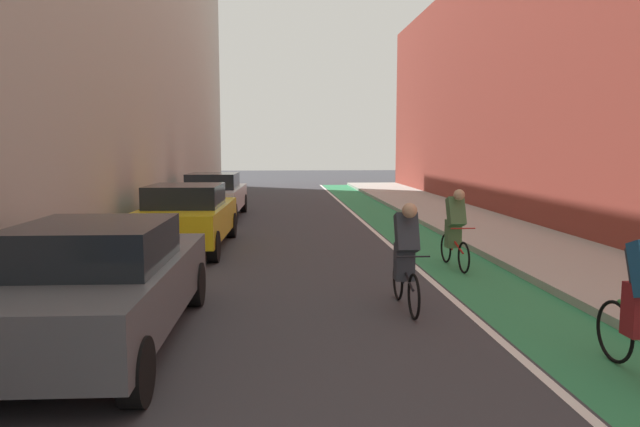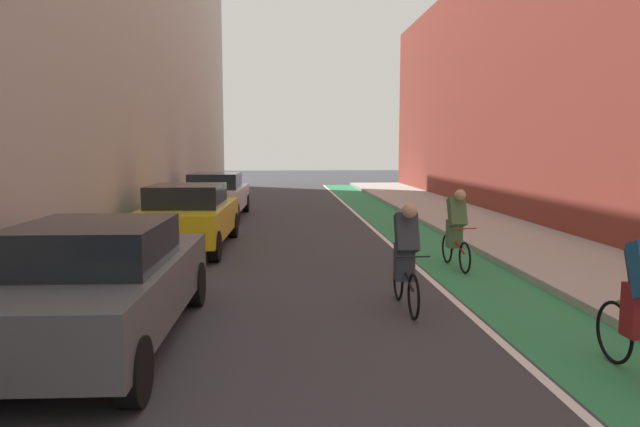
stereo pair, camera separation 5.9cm
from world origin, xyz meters
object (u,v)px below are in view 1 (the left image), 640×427
object	(u,v)px
parked_sedan_yellow_cab	(187,216)
cyclist_trailing	(406,255)
parked_sedan_gray	(101,283)
parked_sedan_white	(214,195)
cyclist_far	(455,226)

from	to	relation	value
parked_sedan_yellow_cab	cyclist_trailing	distance (m)	6.73
parked_sedan_gray	cyclist_trailing	size ratio (longest dim) A/B	2.71
parked_sedan_white	cyclist_far	xyz separation A→B (m)	(5.63, -8.51, 0.06)
parked_sedan_white	parked_sedan_gray	bearing A→B (deg)	-90.00
parked_sedan_gray	cyclist_far	size ratio (longest dim) A/B	2.77
cyclist_far	cyclist_trailing	bearing A→B (deg)	-119.54
cyclist_trailing	parked_sedan_white	bearing A→B (deg)	109.35
parked_sedan_gray	cyclist_trailing	world-z (taller)	cyclist_trailing
parked_sedan_gray	parked_sedan_yellow_cab	xyz separation A→B (m)	(-0.00, 6.79, -0.00)
cyclist_far	parked_sedan_yellow_cab	bearing A→B (deg)	155.66
cyclist_trailing	cyclist_far	world-z (taller)	cyclist_trailing
cyclist_trailing	cyclist_far	size ratio (longest dim) A/B	1.02
parked_sedan_yellow_cab	parked_sedan_white	bearing A→B (deg)	90.00
parked_sedan_gray	cyclist_far	bearing A→B (deg)	37.04
parked_sedan_gray	cyclist_far	distance (m)	7.05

